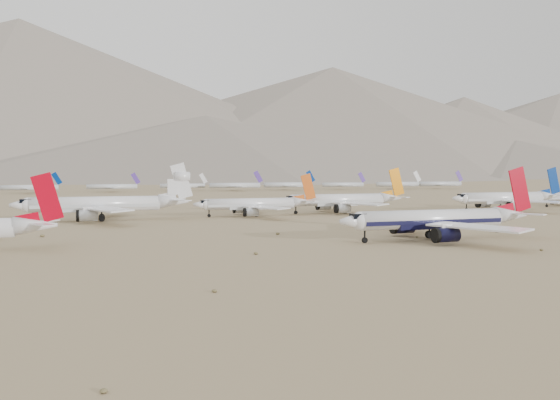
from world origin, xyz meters
name	(u,v)px	position (x,y,z in m)	size (l,w,h in m)	color
ground	(417,237)	(0.00, 0.00, 0.00)	(7000.00, 7000.00, 0.00)	olive
main_airliner	(440,220)	(1.81, -6.41, 4.64)	(47.80, 46.68, 16.87)	white
row2_navy_widebody	(507,198)	(83.08, 66.12, 4.90)	(49.31, 48.21, 17.54)	white
row2_gold_tail	(343,200)	(14.82, 74.31, 4.81)	(48.29, 47.22, 17.19)	white
row2_orange_tail	(256,204)	(-20.48, 70.43, 4.20)	(42.01, 41.09, 14.98)	white
row2_white_trijet	(106,204)	(-70.42, 68.33, 5.38)	(52.48, 51.29, 18.60)	white
distant_storage_row	(209,186)	(9.25, 315.27, 4.40)	(522.97, 55.96, 14.38)	silver
mountain_range	(149,116)	(70.18, 1648.01, 190.32)	(7354.00, 3024.00, 470.00)	slate
foothills	(359,150)	(526.68, 1100.00, 67.15)	(4637.50, 1395.00, 155.00)	slate
desert_scrub	(491,257)	(-5.60, -33.09, 0.29)	(261.14, 121.67, 0.63)	brown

